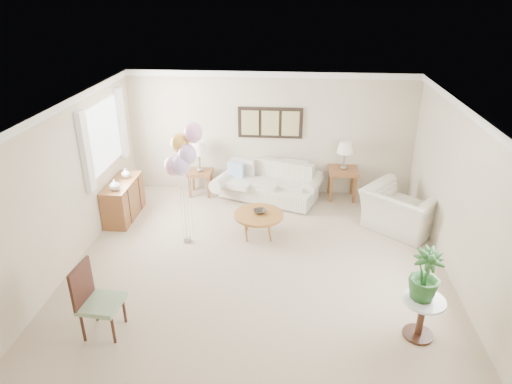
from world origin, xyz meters
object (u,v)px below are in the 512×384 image
Objects in this scene: accent_chair at (95,298)px; coffee_table at (259,215)px; armchair at (401,210)px; sofa at (269,185)px; balloon_cluster at (183,153)px.

coffee_table is at bearing 54.67° from accent_chair.
armchair is 5.47m from accent_chair.
armchair is at bearing 9.99° from coffee_table.
coffee_table is at bearing -92.90° from sofa.
armchair is at bearing 11.62° from balloon_cluster.
sofa is 2.70m from balloon_cluster.
accent_chair is at bearing -106.06° from balloon_cluster.
accent_chair reaches higher than armchair.
accent_chair is at bearing 75.11° from armchair.
coffee_table is 1.79m from balloon_cluster.
sofa is at bearing 65.22° from accent_chair.
sofa is 2.73× the size of coffee_table.
accent_chair is (-1.97, -4.27, 0.21)m from sofa.
accent_chair reaches higher than coffee_table.
coffee_table is 0.41× the size of balloon_cluster.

